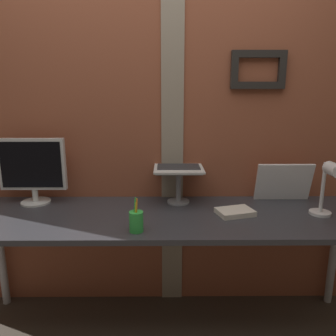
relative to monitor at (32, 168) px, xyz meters
name	(u,v)px	position (x,y,z in m)	size (l,w,h in m)	color
brick_wall_back	(148,108)	(0.71, 0.18, 0.35)	(3.16, 0.16, 2.69)	brown
desk	(168,225)	(0.83, -0.20, -0.30)	(2.38, 0.65, 0.76)	#333338
monitor	(32,168)	(0.00, 0.00, 0.00)	(0.41, 0.18, 0.41)	silver
laptop_stand	(179,180)	(0.90, 0.00, -0.08)	(0.28, 0.22, 0.22)	gray
laptop	(178,159)	(0.90, 0.07, 0.04)	(0.30, 0.32, 0.22)	silver
whiteboard_panel	(284,182)	(1.57, 0.03, -0.11)	(0.35, 0.02, 0.25)	white
desk_lamp	(328,184)	(1.70, -0.26, -0.03)	(0.12, 0.20, 0.32)	white
pen_cup	(136,221)	(0.67, -0.43, -0.18)	(0.07, 0.07, 0.18)	green
paper_clutter_stack	(235,212)	(1.22, -0.20, -0.22)	(0.20, 0.14, 0.03)	silver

